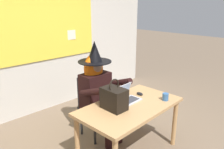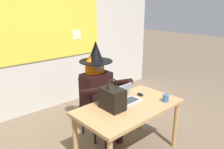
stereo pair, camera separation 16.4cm
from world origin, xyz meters
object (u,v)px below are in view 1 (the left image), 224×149
(handbag, at_px, (114,98))
(coffee_mug, at_px, (165,97))
(computer_mouse, at_px, (140,94))
(desk_main, at_px, (130,112))
(person_costumed, at_px, (98,86))
(chair_at_desk, at_px, (93,102))
(laptop, at_px, (126,97))

(handbag, xyz_separation_m, coffee_mug, (0.65, -0.29, -0.09))
(computer_mouse, height_order, coffee_mug, coffee_mug)
(desk_main, distance_m, person_costumed, 0.63)
(chair_at_desk, height_order, laptop, laptop)
(chair_at_desk, height_order, coffee_mug, chair_at_desk)
(coffee_mug, bearing_deg, desk_main, 152.98)
(person_costumed, xyz_separation_m, laptop, (0.06, -0.48, -0.03))
(desk_main, xyz_separation_m, coffee_mug, (0.44, -0.22, 0.14))
(chair_at_desk, xyz_separation_m, computer_mouse, (0.33, -0.61, 0.22))
(chair_at_desk, distance_m, handbag, 0.78)
(computer_mouse, bearing_deg, coffee_mug, -69.11)
(desk_main, height_order, chair_at_desk, chair_at_desk)
(laptop, xyz_separation_m, handbag, (-0.28, -0.06, 0.09))
(person_costumed, distance_m, handbag, 0.59)
(person_costumed, height_order, handbag, person_costumed)
(computer_mouse, distance_m, coffee_mug, 0.36)
(computer_mouse, relative_size, coffee_mug, 1.09)
(person_costumed, bearing_deg, chair_at_desk, 177.61)
(laptop, height_order, handbag, handbag)
(person_costumed, distance_m, coffee_mug, 0.94)
(laptop, relative_size, coffee_mug, 3.61)
(desk_main, relative_size, computer_mouse, 13.05)
(chair_at_desk, distance_m, computer_mouse, 0.73)
(desk_main, height_order, coffee_mug, coffee_mug)
(person_costumed, relative_size, handbag, 3.82)
(desk_main, distance_m, handbag, 0.32)
(desk_main, bearing_deg, person_costumed, 89.78)
(desk_main, distance_m, chair_at_desk, 0.74)
(chair_at_desk, bearing_deg, person_costumed, 1.46)
(computer_mouse, bearing_deg, handbag, -169.38)
(laptop, xyz_separation_m, coffee_mug, (0.37, -0.35, 0.00))
(desk_main, xyz_separation_m, handbag, (-0.22, 0.07, 0.23))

